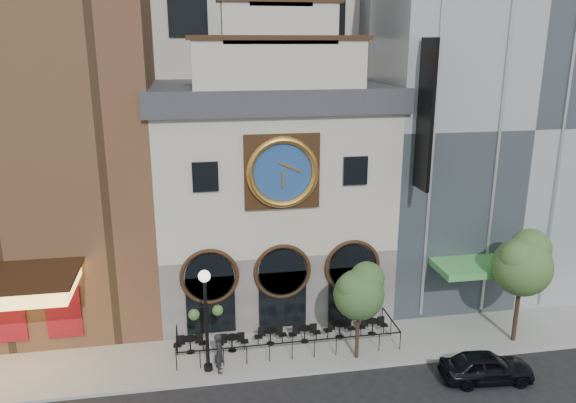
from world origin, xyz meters
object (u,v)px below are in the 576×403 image
Objects in this scene: bistro_3 at (305,333)px; car_right at (487,367)px; tree_right at (523,262)px; pedestrian at (219,353)px; bistro_2 at (270,335)px; bistro_4 at (340,329)px; tree_left at (360,291)px; bistro_1 at (232,342)px; bistro_0 at (190,344)px; bistro_5 at (373,326)px; lamppost at (206,310)px.

bistro_3 is 8.51m from car_right.
pedestrian is at bearing -178.96° from tree_right.
bistro_3 is (1.69, -0.07, 0.00)m from bistro_2.
bistro_4 is 0.39× the size of car_right.
car_right is 0.87× the size of tree_left.
bistro_4 is at bearing 3.05° from bistro_3.
bistro_1 is 0.84× the size of pedestrian.
bistro_0 is at bearing 35.73° from pedestrian.
bistro_2 is at bearing -179.60° from bistro_4.
tree_left reaches higher than bistro_1.
bistro_3 is (3.60, 0.24, 0.00)m from bistro_1.
bistro_5 is at bearing -74.73° from pedestrian.
car_right reaches higher than bistro_0.
tree_left is (6.45, 0.09, 2.48)m from pedestrian.
bistro_4 is (3.50, 0.02, 0.00)m from bistro_2.
car_right is at bearing -26.57° from bistro_2.
bistro_5 is at bearing 165.60° from tree_right.
pedestrian reaches higher than bistro_2.
bistro_2 is 1.00× the size of bistro_3.
bistro_2 is 12.69m from tree_right.
tree_left is (7.74, -1.76, 2.95)m from bistro_0.
bistro_1 is at bearing -6.19° from bistro_0.
lamppost is (-8.33, -1.81, 2.55)m from bistro_5.
bistro_3 is at bearing 140.33° from tree_left.
lamppost reaches higher than bistro_2.
car_right is 0.83× the size of lamppost.
tree_right reaches higher than lamppost.
bistro_3 and bistro_5 have the same top height.
bistro_5 is 3.78m from tree_left.
car_right is at bearing -50.52° from bistro_5.
lamppost is at bearing 82.02° from car_right.
lamppost is 6.97m from tree_left.
bistro_2 is 0.34× the size of tree_left.
lamppost reaches higher than tree_left.
lamppost is (-4.79, -1.68, 2.55)m from bistro_3.
pedestrian is at bearing -112.56° from bistro_1.
tree_right is (8.16, 0.17, 0.74)m from tree_left.
bistro_0 is 0.28× the size of tree_right.
bistro_4 is 0.28× the size of tree_right.
pedestrian is 14.96m from tree_right.
bistro_1 is at bearing 73.77° from car_right.
car_right is 0.71× the size of tree_right.
bistro_5 is 7.92m from tree_right.
bistro_1 is 14.47m from tree_right.
tree_right is at bearing -11.38° from bistro_4.
tree_right is at bearing -5.71° from bistro_0.
bistro_0 and bistro_1 have the same top height.
bistro_0 is 3.88m from bistro_2.
bistro_1 is 1.00× the size of bistro_2.
bistro_4 is 1.00× the size of bistro_5.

